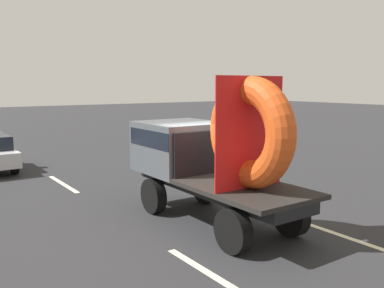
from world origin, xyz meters
name	(u,v)px	position (x,y,z in m)	size (l,w,h in m)	color
ground_plane	(221,218)	(0.00, 0.00, 0.00)	(120.00, 120.00, 0.00)	#28282B
flatbed_truck	(205,152)	(-0.35, 0.24, 1.72)	(2.02, 5.25, 3.58)	black
lane_dash_left_near	(203,270)	(-2.16, -2.18, 0.00)	(2.26, 0.16, 0.01)	beige
lane_dash_left_far	(63,184)	(-2.16, 5.98, 0.00)	(2.92, 0.16, 0.01)	beige
lane_dash_right_near	(335,233)	(1.46, -2.36, 0.00)	(2.68, 0.16, 0.01)	beige
lane_dash_right_far	(162,174)	(1.46, 5.40, 0.00)	(2.57, 0.16, 0.01)	beige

